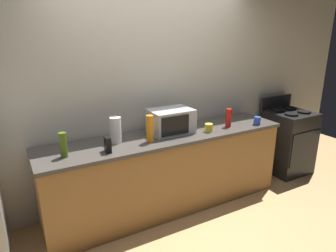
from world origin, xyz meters
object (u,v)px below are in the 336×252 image
(stove_range, at_px, (287,141))
(mug_blue, at_px, (257,121))
(paper_towel_roll, at_px, (116,130))
(bottle_olive_oil, at_px, (63,145))
(bottle_hot_sauce, at_px, (229,118))
(mug_yellow, at_px, (209,128))
(microwave, at_px, (171,121))
(cordless_phone, at_px, (108,144))
(bottle_dish_soap, at_px, (150,129))

(stove_range, distance_m, mug_blue, 1.01)
(stove_range, relative_size, paper_towel_roll, 4.00)
(paper_towel_roll, distance_m, bottle_olive_oil, 0.56)
(bottle_hot_sauce, relative_size, mug_yellow, 2.38)
(microwave, distance_m, bottle_hot_sauce, 0.73)
(microwave, height_order, bottle_hot_sauce, microwave)
(stove_range, distance_m, cordless_phone, 2.79)
(stove_range, xyz_separation_m, bottle_dish_soap, (-2.27, -0.11, 0.58))
(cordless_phone, xyz_separation_m, bottle_dish_soap, (0.47, 0.05, 0.07))
(mug_yellow, bearing_deg, stove_range, 4.98)
(bottle_olive_oil, relative_size, mug_blue, 2.39)
(bottle_dish_soap, relative_size, bottle_hot_sauce, 1.29)
(microwave, xyz_separation_m, bottle_hot_sauce, (0.71, -0.15, -0.02))
(paper_towel_roll, bearing_deg, bottle_dish_soap, -26.79)
(bottle_dish_soap, relative_size, bottle_olive_oil, 1.22)
(paper_towel_roll, distance_m, bottle_hot_sauce, 1.37)
(microwave, xyz_separation_m, paper_towel_roll, (-0.65, 0.00, 0.00))
(stove_range, xyz_separation_m, microwave, (-1.94, 0.05, 0.57))
(bottle_dish_soap, relative_size, mug_blue, 2.90)
(bottle_olive_oil, height_order, mug_yellow, bottle_olive_oil)
(bottle_olive_oil, bearing_deg, cordless_phone, -11.12)
(bottle_hot_sauce, distance_m, mug_blue, 0.38)
(bottle_dish_soap, bearing_deg, mug_blue, -3.98)
(stove_range, xyz_separation_m, mug_yellow, (-1.54, -0.13, 0.49))
(paper_towel_roll, height_order, mug_yellow, paper_towel_roll)
(bottle_olive_oil, bearing_deg, paper_towel_roll, 13.33)
(stove_range, height_order, microwave, microwave)
(stove_range, xyz_separation_m, mug_blue, (-0.86, -0.21, 0.49))
(cordless_phone, bearing_deg, bottle_olive_oil, 174.61)
(microwave, distance_m, cordless_phone, 0.83)
(mug_blue, bearing_deg, microwave, 166.72)
(cordless_phone, xyz_separation_m, bottle_olive_oil, (-0.39, 0.08, 0.04))
(stove_range, xyz_separation_m, cordless_phone, (-2.74, -0.16, 0.51))
(stove_range, bearing_deg, bottle_hot_sauce, -175.43)
(bottle_olive_oil, relative_size, mug_yellow, 2.52)
(bottle_dish_soap, xyz_separation_m, bottle_hot_sauce, (1.05, 0.01, -0.03))
(microwave, bearing_deg, stove_range, -1.42)
(bottle_hot_sauce, bearing_deg, bottle_olive_oil, 179.42)
(bottle_dish_soap, bearing_deg, cordless_phone, -174.24)
(stove_range, bearing_deg, paper_towel_roll, 178.89)
(cordless_phone, height_order, mug_yellow, cordless_phone)
(paper_towel_roll, height_order, cordless_phone, paper_towel_roll)
(stove_range, bearing_deg, mug_yellow, -175.02)
(mug_blue, bearing_deg, mug_yellow, 174.00)
(paper_towel_roll, bearing_deg, mug_blue, -8.45)
(paper_towel_roll, xyz_separation_m, mug_blue, (1.72, -0.26, -0.09))
(cordless_phone, bearing_deg, mug_yellow, 6.72)
(stove_range, bearing_deg, cordless_phone, -176.76)
(bottle_olive_oil, distance_m, mug_yellow, 1.59)
(paper_towel_roll, bearing_deg, cordless_phone, -127.11)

